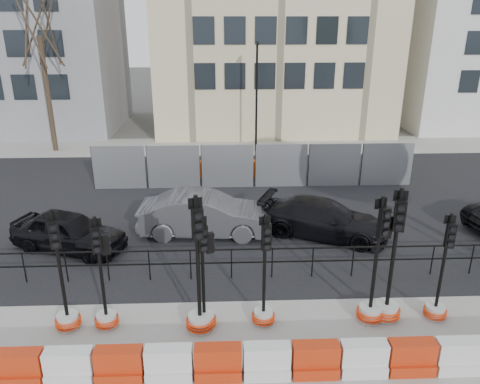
{
  "coord_description": "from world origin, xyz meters",
  "views": [
    {
      "loc": [
        -1.42,
        -10.86,
        7.39
      ],
      "look_at": [
        -0.88,
        3.0,
        2.08
      ],
      "focal_mm": 35.0,
      "sensor_mm": 36.0,
      "label": 1
    }
  ],
  "objects_px": {
    "traffic_signal_d": "(204,302)",
    "traffic_signal_h": "(437,298)",
    "traffic_signal_a": "(66,305)",
    "car_c": "(323,219)",
    "car_a": "(69,232)"
  },
  "relations": [
    {
      "from": "traffic_signal_h",
      "to": "car_c",
      "type": "xyz_separation_m",
      "value": [
        -1.92,
        4.91,
        0.04
      ]
    },
    {
      "from": "traffic_signal_d",
      "to": "car_a",
      "type": "distance_m",
      "value": 6.32
    },
    {
      "from": "car_c",
      "to": "traffic_signal_d",
      "type": "bearing_deg",
      "value": 165.33
    },
    {
      "from": "traffic_signal_h",
      "to": "car_a",
      "type": "height_order",
      "value": "traffic_signal_h"
    },
    {
      "from": "traffic_signal_d",
      "to": "car_c",
      "type": "xyz_separation_m",
      "value": [
        4.0,
        5.04,
        -0.08
      ]
    },
    {
      "from": "car_a",
      "to": "traffic_signal_d",
      "type": "bearing_deg",
      "value": -112.7
    },
    {
      "from": "traffic_signal_a",
      "to": "car_a",
      "type": "distance_m",
      "value": 4.4
    },
    {
      "from": "traffic_signal_d",
      "to": "traffic_signal_h",
      "type": "height_order",
      "value": "traffic_signal_d"
    },
    {
      "from": "traffic_signal_a",
      "to": "car_a",
      "type": "relative_size",
      "value": 0.77
    },
    {
      "from": "traffic_signal_d",
      "to": "car_a",
      "type": "relative_size",
      "value": 0.74
    },
    {
      "from": "traffic_signal_d",
      "to": "car_a",
      "type": "xyz_separation_m",
      "value": [
        -4.62,
        4.32,
        -0.07
      ]
    },
    {
      "from": "traffic_signal_a",
      "to": "traffic_signal_d",
      "type": "height_order",
      "value": "traffic_signal_a"
    },
    {
      "from": "traffic_signal_d",
      "to": "traffic_signal_h",
      "type": "bearing_deg",
      "value": -15.33
    },
    {
      "from": "traffic_signal_d",
      "to": "car_a",
      "type": "height_order",
      "value": "traffic_signal_d"
    },
    {
      "from": "car_a",
      "to": "car_c",
      "type": "height_order",
      "value": "car_a"
    }
  ]
}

